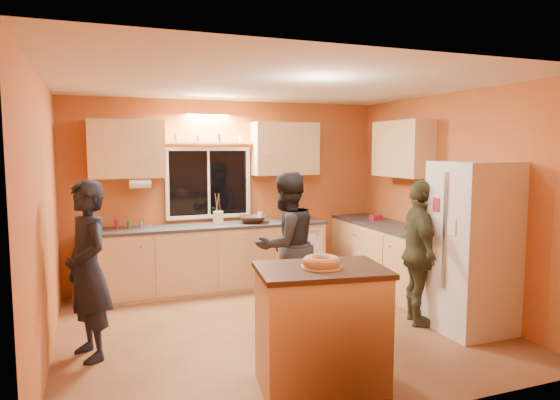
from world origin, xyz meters
name	(u,v)px	position (x,y,z in m)	size (l,w,h in m)	color
ground	(278,327)	(0.00, 0.00, 0.00)	(4.50, 4.50, 0.00)	brown
room_shell	(275,176)	(0.12, 0.41, 1.62)	(4.54, 4.04, 2.61)	#B7642F
back_counter	(236,255)	(0.01, 1.70, 0.45)	(4.23, 0.62, 0.90)	tan
right_counter	(404,262)	(1.95, 0.50, 0.45)	(0.62, 1.84, 0.90)	tan
refrigerator	(473,247)	(1.89, -0.80, 0.90)	(0.72, 0.70, 1.80)	silver
island	(321,326)	(-0.14, -1.37, 0.50)	(1.11, 0.84, 0.99)	tan
bundt_pastry	(322,262)	(-0.14, -1.37, 1.03)	(0.31, 0.31, 0.09)	#DDA95A
person_left	(88,270)	(-1.90, -0.10, 0.83)	(0.60, 0.40, 1.65)	black
person_center	(286,245)	(0.21, 0.30, 0.84)	(0.81, 0.63, 1.67)	black
person_right	(420,253)	(1.50, -0.43, 0.80)	(0.93, 0.39, 1.59)	#333723
mixing_bowl	(253,219)	(0.25, 1.67, 0.95)	(0.39, 0.39, 0.10)	black
utensil_crock	(218,218)	(-0.22, 1.75, 0.99)	(0.14, 0.14, 0.17)	beige
potted_plant	(415,220)	(1.97, 0.32, 1.03)	(0.24, 0.21, 0.26)	gray
red_box	(376,217)	(2.01, 1.30, 0.94)	(0.16, 0.12, 0.07)	#A3192C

